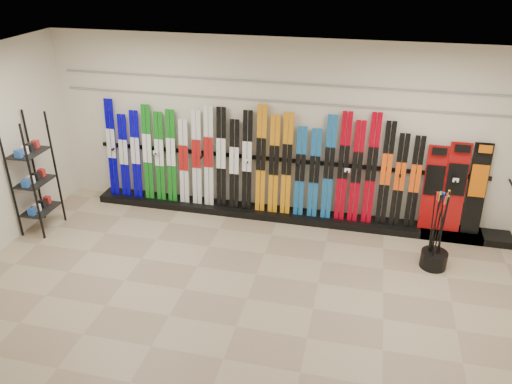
# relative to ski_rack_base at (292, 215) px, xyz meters

# --- Properties ---
(floor) EXTENTS (8.00, 8.00, 0.00)m
(floor) POSITION_rel_ski_rack_base_xyz_m (-0.22, -2.28, -0.06)
(floor) COLOR gray
(floor) RESTS_ON ground
(back_wall) EXTENTS (8.00, 0.00, 8.00)m
(back_wall) POSITION_rel_ski_rack_base_xyz_m (-0.22, 0.22, 1.44)
(back_wall) COLOR beige
(back_wall) RESTS_ON floor
(ceiling) EXTENTS (8.00, 8.00, 0.00)m
(ceiling) POSITION_rel_ski_rack_base_xyz_m (-0.22, -2.28, 2.94)
(ceiling) COLOR silver
(ceiling) RESTS_ON back_wall
(ski_rack_base) EXTENTS (8.00, 0.40, 0.12)m
(ski_rack_base) POSITION_rel_ski_rack_base_xyz_m (0.00, 0.00, 0.00)
(ski_rack_base) COLOR black
(ski_rack_base) RESTS_ON floor
(skis) EXTENTS (5.38, 0.21, 1.84)m
(skis) POSITION_rel_ski_rack_base_xyz_m (-0.66, 0.04, 0.89)
(skis) COLOR #0500A8
(skis) RESTS_ON ski_rack_base
(snowboards) EXTENTS (0.93, 0.23, 1.46)m
(snowboards) POSITION_rel_ski_rack_base_xyz_m (2.54, 0.07, 0.77)
(snowboards) COLOR #990C0C
(snowboards) RESTS_ON ski_rack_base
(accessory_rack) EXTENTS (0.40, 0.60, 1.94)m
(accessory_rack) POSITION_rel_ski_rack_base_xyz_m (-3.97, -1.24, 0.91)
(accessory_rack) COLOR black
(accessory_rack) RESTS_ON floor
(pole_bin) EXTENTS (0.38, 0.38, 0.25)m
(pole_bin) POSITION_rel_ski_rack_base_xyz_m (2.26, -0.94, 0.07)
(pole_bin) COLOR black
(pole_bin) RESTS_ON floor
(ski_poles) EXTENTS (0.24, 0.29, 1.18)m
(ski_poles) POSITION_rel_ski_rack_base_xyz_m (2.23, -0.93, 0.55)
(ski_poles) COLOR black
(ski_poles) RESTS_ON pole_bin
(slatwall_rail_0) EXTENTS (7.60, 0.02, 0.03)m
(slatwall_rail_0) POSITION_rel_ski_rack_base_xyz_m (-0.22, 0.20, 1.94)
(slatwall_rail_0) COLOR gray
(slatwall_rail_0) RESTS_ON back_wall
(slatwall_rail_1) EXTENTS (7.60, 0.02, 0.03)m
(slatwall_rail_1) POSITION_rel_ski_rack_base_xyz_m (-0.22, 0.20, 2.24)
(slatwall_rail_1) COLOR gray
(slatwall_rail_1) RESTS_ON back_wall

